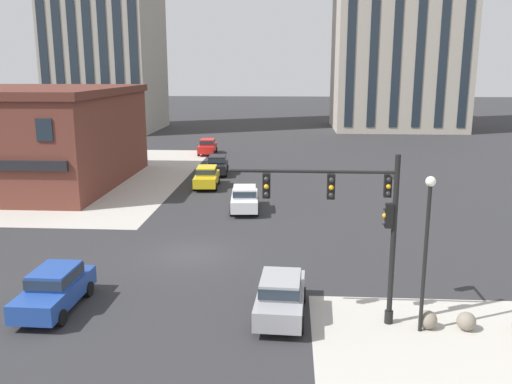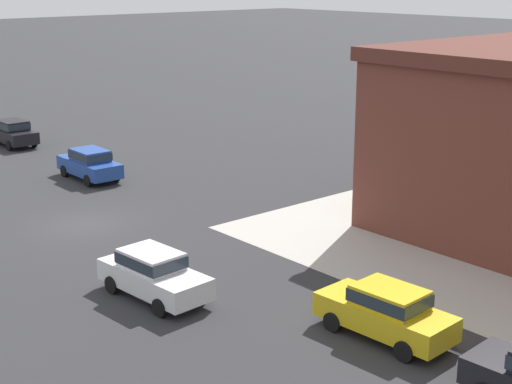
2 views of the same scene
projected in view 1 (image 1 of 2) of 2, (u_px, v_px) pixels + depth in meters
The scene contains 12 objects.
ground_plane at pixel (191, 254), 28.33m from camera, with size 320.00×320.00×0.00m, color #2D2D30.
sidewalk_far_corner at pixel (12, 175), 49.04m from camera, with size 32.00×32.00×0.02m, color #B7B2A8.
traffic_signal_main at pixel (361, 215), 19.99m from camera, with size 6.23×2.09×6.48m.
bollard_sphere_curb_a at pixel (428, 320), 20.15m from camera, with size 0.70×0.70×0.70m, color gray.
bollard_sphere_curb_b at pixel (466, 321), 20.02m from camera, with size 0.70×0.70×0.70m, color gray.
street_lamp_corner_near at pixel (427, 237), 19.22m from camera, with size 0.36×0.36×5.83m.
car_main_northbound_far at pixel (207, 176), 43.93m from camera, with size 2.08×4.49×1.68m.
car_main_southbound_near at pixel (281, 294), 21.01m from camera, with size 2.05×4.48×1.68m.
car_main_southbound_far at pixel (55, 287), 21.67m from camera, with size 1.95×4.43×1.68m.
car_cross_eastbound at pixel (217, 164), 49.36m from camera, with size 2.10×4.50×1.68m.
car_cross_westbound at pixel (245, 198), 36.61m from camera, with size 2.13×4.51×1.68m.
car_parked_curb at pixel (208, 146), 60.84m from camera, with size 2.02×4.47×1.68m.
Camera 1 is at (5.15, -26.61, 9.48)m, focal length 38.08 mm.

